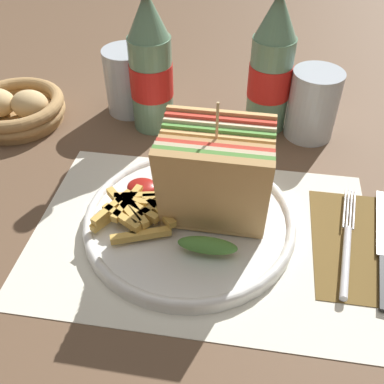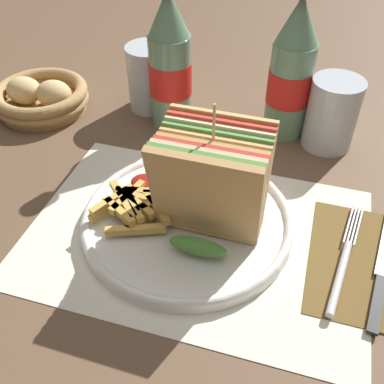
{
  "view_description": "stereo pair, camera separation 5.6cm",
  "coord_description": "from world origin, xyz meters",
  "px_view_note": "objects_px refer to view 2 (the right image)",
  "views": [
    {
      "loc": [
        0.03,
        -0.41,
        0.41
      ],
      "look_at": [
        -0.03,
        -0.0,
        0.04
      ],
      "focal_mm": 42.0,
      "sensor_mm": 36.0,
      "label": 1
    },
    {
      "loc": [
        0.09,
        -0.4,
        0.41
      ],
      "look_at": [
        -0.03,
        -0.0,
        0.04
      ],
      "focal_mm": 42.0,
      "sensor_mm": 36.0,
      "label": 2
    }
  ],
  "objects_px": {
    "bread_basket": "(41,97)",
    "coke_bottle_near": "(170,65)",
    "glass_far": "(150,78)",
    "fork": "(343,265)",
    "club_sandwich": "(208,183)",
    "glass_near": "(331,118)",
    "coke_bottle_far": "(291,73)",
    "plate_main": "(187,220)",
    "knife": "(384,266)"
  },
  "relations": [
    {
      "from": "bread_basket",
      "to": "coke_bottle_near",
      "type": "bearing_deg",
      "value": 5.97
    },
    {
      "from": "coke_bottle_near",
      "to": "glass_far",
      "type": "height_order",
      "value": "coke_bottle_near"
    },
    {
      "from": "fork",
      "to": "club_sandwich",
      "type": "bearing_deg",
      "value": -177.24
    },
    {
      "from": "glass_near",
      "to": "bread_basket",
      "type": "bearing_deg",
      "value": -175.83
    },
    {
      "from": "coke_bottle_near",
      "to": "glass_far",
      "type": "relative_size",
      "value": 2.21
    },
    {
      "from": "fork",
      "to": "coke_bottle_far",
      "type": "xyz_separation_m",
      "value": [
        -0.11,
        0.27,
        0.09
      ]
    },
    {
      "from": "plate_main",
      "to": "club_sandwich",
      "type": "distance_m",
      "value": 0.07
    },
    {
      "from": "club_sandwich",
      "to": "knife",
      "type": "height_order",
      "value": "club_sandwich"
    },
    {
      "from": "coke_bottle_far",
      "to": "glass_near",
      "type": "bearing_deg",
      "value": -12.54
    },
    {
      "from": "fork",
      "to": "coke_bottle_near",
      "type": "relative_size",
      "value": 0.75
    },
    {
      "from": "club_sandwich",
      "to": "coke_bottle_far",
      "type": "distance_m",
      "value": 0.26
    },
    {
      "from": "glass_near",
      "to": "bread_basket",
      "type": "xyz_separation_m",
      "value": [
        -0.48,
        -0.03,
        -0.02
      ]
    },
    {
      "from": "knife",
      "to": "glass_far",
      "type": "relative_size",
      "value": 1.8
    },
    {
      "from": "fork",
      "to": "plate_main",
      "type": "bearing_deg",
      "value": -177.05
    },
    {
      "from": "knife",
      "to": "coke_bottle_near",
      "type": "height_order",
      "value": "coke_bottle_near"
    },
    {
      "from": "club_sandwich",
      "to": "bread_basket",
      "type": "bearing_deg",
      "value": 150.16
    },
    {
      "from": "fork",
      "to": "knife",
      "type": "distance_m",
      "value": 0.05
    },
    {
      "from": "plate_main",
      "to": "fork",
      "type": "xyz_separation_m",
      "value": [
        0.19,
        -0.02,
        -0.0
      ]
    },
    {
      "from": "fork",
      "to": "coke_bottle_near",
      "type": "distance_m",
      "value": 0.38
    },
    {
      "from": "coke_bottle_far",
      "to": "coke_bottle_near",
      "type": "bearing_deg",
      "value": -171.63
    },
    {
      "from": "plate_main",
      "to": "fork",
      "type": "bearing_deg",
      "value": -5.26
    },
    {
      "from": "coke_bottle_far",
      "to": "bread_basket",
      "type": "bearing_deg",
      "value": -172.96
    },
    {
      "from": "knife",
      "to": "coke_bottle_far",
      "type": "height_order",
      "value": "coke_bottle_far"
    },
    {
      "from": "coke_bottle_far",
      "to": "glass_far",
      "type": "height_order",
      "value": "coke_bottle_far"
    },
    {
      "from": "knife",
      "to": "glass_far",
      "type": "distance_m",
      "value": 0.47
    },
    {
      "from": "club_sandwich",
      "to": "coke_bottle_near",
      "type": "xyz_separation_m",
      "value": [
        -0.12,
        0.22,
        0.02
      ]
    },
    {
      "from": "plate_main",
      "to": "fork",
      "type": "relative_size",
      "value": 1.47
    },
    {
      "from": "coke_bottle_far",
      "to": "plate_main",
      "type": "bearing_deg",
      "value": -109.03
    },
    {
      "from": "club_sandwich",
      "to": "fork",
      "type": "relative_size",
      "value": 0.92
    },
    {
      "from": "club_sandwich",
      "to": "coke_bottle_near",
      "type": "relative_size",
      "value": 0.7
    },
    {
      "from": "knife",
      "to": "coke_bottle_near",
      "type": "bearing_deg",
      "value": 154.21
    },
    {
      "from": "glass_far",
      "to": "bread_basket",
      "type": "distance_m",
      "value": 0.19
    },
    {
      "from": "plate_main",
      "to": "coke_bottle_far",
      "type": "xyz_separation_m",
      "value": [
        0.09,
        0.25,
        0.09
      ]
    },
    {
      "from": "coke_bottle_near",
      "to": "bread_basket",
      "type": "relative_size",
      "value": 1.51
    },
    {
      "from": "knife",
      "to": "glass_near",
      "type": "relative_size",
      "value": 1.8
    },
    {
      "from": "coke_bottle_far",
      "to": "glass_far",
      "type": "relative_size",
      "value": 2.21
    },
    {
      "from": "fork",
      "to": "coke_bottle_far",
      "type": "relative_size",
      "value": 0.75
    },
    {
      "from": "glass_near",
      "to": "bread_basket",
      "type": "height_order",
      "value": "glass_near"
    },
    {
      "from": "plate_main",
      "to": "coke_bottle_far",
      "type": "relative_size",
      "value": 1.11
    },
    {
      "from": "plate_main",
      "to": "glass_near",
      "type": "height_order",
      "value": "glass_near"
    },
    {
      "from": "plate_main",
      "to": "glass_near",
      "type": "bearing_deg",
      "value": 56.28
    },
    {
      "from": "glass_far",
      "to": "bread_basket",
      "type": "xyz_separation_m",
      "value": [
        -0.18,
        -0.06,
        -0.03
      ]
    },
    {
      "from": "coke_bottle_far",
      "to": "glass_near",
      "type": "height_order",
      "value": "coke_bottle_far"
    },
    {
      "from": "fork",
      "to": "glass_far",
      "type": "height_order",
      "value": "glass_far"
    },
    {
      "from": "knife",
      "to": "coke_bottle_near",
      "type": "distance_m",
      "value": 0.41
    },
    {
      "from": "plate_main",
      "to": "glass_far",
      "type": "height_order",
      "value": "glass_far"
    },
    {
      "from": "plate_main",
      "to": "coke_bottle_near",
      "type": "relative_size",
      "value": 1.11
    },
    {
      "from": "fork",
      "to": "coke_bottle_far",
      "type": "bearing_deg",
      "value": 119.95
    },
    {
      "from": "glass_near",
      "to": "fork",
      "type": "bearing_deg",
      "value": -81.76
    },
    {
      "from": "fork",
      "to": "glass_near",
      "type": "relative_size",
      "value": 1.67
    }
  ]
}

